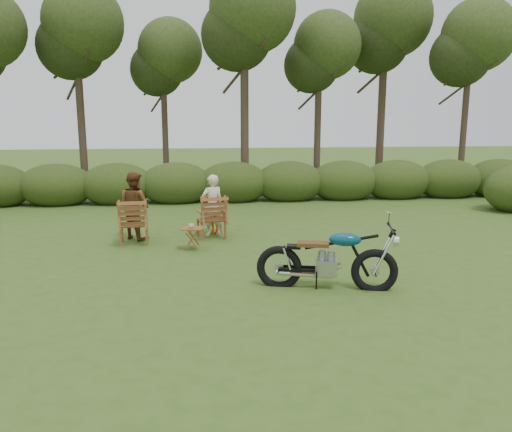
{
  "coord_description": "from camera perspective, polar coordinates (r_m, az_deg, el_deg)",
  "views": [
    {
      "loc": [
        -1.32,
        -8.41,
        2.9
      ],
      "look_at": [
        -0.1,
        1.63,
        0.9
      ],
      "focal_mm": 35.0,
      "sensor_mm": 36.0,
      "label": 1
    }
  ],
  "objects": [
    {
      "name": "child",
      "position": [
        12.77,
        -4.83,
        -1.97
      ],
      "size": [
        0.81,
        0.68,
        1.1
      ],
      "primitive_type": "imported",
      "rotation": [
        0.0,
        0.0,
        3.6
      ],
      "color": "#E75615",
      "rests_on": "ground"
    },
    {
      "name": "cup",
      "position": [
        11.12,
        -7.42,
        -1.11
      ],
      "size": [
        0.14,
        0.14,
        0.1
      ],
      "primitive_type": "imported",
      "rotation": [
        0.0,
        0.0,
        0.13
      ],
      "color": "beige",
      "rests_on": "side_table"
    },
    {
      "name": "adult_b",
      "position": [
        12.54,
        -13.53,
        -2.5
      ],
      "size": [
        1.0,
        0.99,
        1.63
      ],
      "primitive_type": "imported",
      "rotation": [
        0.0,
        0.0,
        2.42
      ],
      "color": "brown",
      "rests_on": "ground"
    },
    {
      "name": "adult_a",
      "position": [
        12.55,
        -4.95,
        -2.21
      ],
      "size": [
        0.65,
        0.54,
        1.53
      ],
      "primitive_type": "imported",
      "rotation": [
        0.0,
        0.0,
        3.51
      ],
      "color": "beige",
      "rests_on": "ground"
    },
    {
      "name": "lawn_chair_right",
      "position": [
        12.34,
        -5.09,
        -2.44
      ],
      "size": [
        0.85,
        0.85,
        1.06
      ],
      "primitive_type": null,
      "rotation": [
        0.0,
        0.0,
        3.33
      ],
      "color": "brown",
      "rests_on": "ground"
    },
    {
      "name": "lawn_chair_left",
      "position": [
        12.06,
        -13.7,
        -3.05
      ],
      "size": [
        0.79,
        0.79,
        1.07
      ],
      "primitive_type": null,
      "rotation": [
        0.0,
        0.0,
        3.22
      ],
      "color": "brown",
      "rests_on": "ground"
    },
    {
      "name": "ground",
      "position": [
        8.99,
        1.9,
        -7.63
      ],
      "size": [
        80.0,
        80.0,
        0.0
      ],
      "primitive_type": "plane",
      "color": "#33531B",
      "rests_on": "ground"
    },
    {
      "name": "tree_line",
      "position": [
        18.26,
        -1.24,
        14.05
      ],
      "size": [
        22.52,
        11.62,
        8.14
      ],
      "color": "#3A2B20",
      "rests_on": "ground"
    },
    {
      "name": "side_table",
      "position": [
        11.2,
        -7.28,
        -2.59
      ],
      "size": [
        0.53,
        0.46,
        0.5
      ],
      "primitive_type": null,
      "rotation": [
        0.0,
        0.0,
        -0.11
      ],
      "color": "brown",
      "rests_on": "ground"
    },
    {
      "name": "motorcycle",
      "position": [
        8.83,
        7.97,
        -8.11
      ],
      "size": [
        2.43,
        1.41,
        1.3
      ],
      "primitive_type": null,
      "rotation": [
        0.0,
        0.0,
        -0.25
      ],
      "color": "#0A6E8E",
      "rests_on": "ground"
    }
  ]
}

